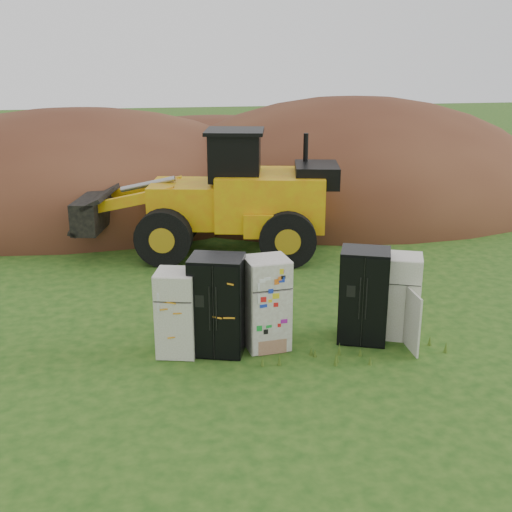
{
  "coord_description": "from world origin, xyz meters",
  "views": [
    {
      "loc": [
        -3.0,
        -11.74,
        5.77
      ],
      "look_at": [
        -0.44,
        2.0,
        1.31
      ],
      "focal_mm": 45.0,
      "sensor_mm": 36.0,
      "label": 1
    }
  ],
  "objects_px": {
    "fridge_sticker": "(266,303)",
    "wheel_loader": "(204,193)",
    "fridge_black_side": "(217,305)",
    "fridge_open_door": "(400,296)",
    "fridge_leftmost": "(177,313)",
    "fridge_black_right": "(364,295)"
  },
  "relations": [
    {
      "from": "fridge_black_right",
      "to": "fridge_open_door",
      "type": "height_order",
      "value": "fridge_black_right"
    },
    {
      "from": "wheel_loader",
      "to": "fridge_black_right",
      "type": "bearing_deg",
      "value": -56.38
    },
    {
      "from": "fridge_black_side",
      "to": "fridge_sticker",
      "type": "bearing_deg",
      "value": 20.01
    },
    {
      "from": "fridge_leftmost",
      "to": "fridge_sticker",
      "type": "xyz_separation_m",
      "value": [
        1.8,
        -0.02,
        0.08
      ]
    },
    {
      "from": "fridge_sticker",
      "to": "fridge_black_side",
      "type": "bearing_deg",
      "value": 176.46
    },
    {
      "from": "fridge_black_right",
      "to": "fridge_open_door",
      "type": "xyz_separation_m",
      "value": [
        0.82,
        0.05,
        -0.09
      ]
    },
    {
      "from": "fridge_leftmost",
      "to": "fridge_open_door",
      "type": "bearing_deg",
      "value": 14.77
    },
    {
      "from": "fridge_sticker",
      "to": "wheel_loader",
      "type": "xyz_separation_m",
      "value": [
        -0.53,
        6.65,
        0.88
      ]
    },
    {
      "from": "fridge_leftmost",
      "to": "wheel_loader",
      "type": "relative_size",
      "value": 0.23
    },
    {
      "from": "fridge_leftmost",
      "to": "fridge_black_side",
      "type": "bearing_deg",
      "value": 10.79
    },
    {
      "from": "fridge_black_right",
      "to": "wheel_loader",
      "type": "relative_size",
      "value": 0.26
    },
    {
      "from": "fridge_leftmost",
      "to": "fridge_black_side",
      "type": "height_order",
      "value": "fridge_black_side"
    },
    {
      "from": "fridge_leftmost",
      "to": "fridge_black_right",
      "type": "relative_size",
      "value": 0.88
    },
    {
      "from": "fridge_black_side",
      "to": "wheel_loader",
      "type": "xyz_separation_m",
      "value": [
        0.48,
        6.69,
        0.83
      ]
    },
    {
      "from": "fridge_leftmost",
      "to": "fridge_sticker",
      "type": "relative_size",
      "value": 0.91
    },
    {
      "from": "fridge_sticker",
      "to": "fridge_black_right",
      "type": "xyz_separation_m",
      "value": [
        2.04,
        -0.04,
        0.03
      ]
    },
    {
      "from": "fridge_sticker",
      "to": "fridge_open_door",
      "type": "distance_m",
      "value": 2.86
    },
    {
      "from": "fridge_black_side",
      "to": "fridge_open_door",
      "type": "height_order",
      "value": "fridge_black_side"
    },
    {
      "from": "fridge_black_side",
      "to": "fridge_sticker",
      "type": "xyz_separation_m",
      "value": [
        1.0,
        0.04,
        -0.05
      ]
    },
    {
      "from": "fridge_black_side",
      "to": "fridge_sticker",
      "type": "relative_size",
      "value": 1.05
    },
    {
      "from": "fridge_sticker",
      "to": "fridge_black_right",
      "type": "bearing_deg",
      "value": -6.92
    },
    {
      "from": "fridge_open_door",
      "to": "fridge_black_right",
      "type": "bearing_deg",
      "value": -154.19
    }
  ]
}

